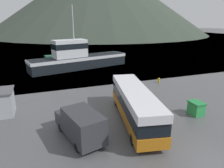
{
  "coord_description": "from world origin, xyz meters",
  "views": [
    {
      "loc": [
        -10.16,
        -8.16,
        9.16
      ],
      "look_at": [
        -2.39,
        12.92,
        2.0
      ],
      "focal_mm": 32.0,
      "sensor_mm": 36.0,
      "label": 1
    }
  ],
  "objects_px": {
    "delivery_van": "(80,124)",
    "storage_bin": "(196,108)",
    "small_boat": "(56,56)",
    "tour_bus": "(135,103)",
    "fishing_boat": "(77,58)"
  },
  "relations": [
    {
      "from": "delivery_van",
      "to": "storage_bin",
      "type": "xyz_separation_m",
      "value": [
        11.87,
        0.26,
        -0.61
      ]
    },
    {
      "from": "storage_bin",
      "to": "small_boat",
      "type": "height_order",
      "value": "storage_bin"
    },
    {
      "from": "tour_bus",
      "to": "small_boat",
      "type": "xyz_separation_m",
      "value": [
        -3.83,
        37.67,
        -1.43
      ]
    },
    {
      "from": "delivery_van",
      "to": "small_boat",
      "type": "xyz_separation_m",
      "value": [
        1.58,
        38.92,
        -0.96
      ]
    },
    {
      "from": "delivery_van",
      "to": "tour_bus",
      "type": "bearing_deg",
      "value": -0.45
    },
    {
      "from": "delivery_van",
      "to": "small_boat",
      "type": "distance_m",
      "value": 38.96
    },
    {
      "from": "delivery_van",
      "to": "storage_bin",
      "type": "relative_size",
      "value": 3.88
    },
    {
      "from": "storage_bin",
      "to": "small_boat",
      "type": "bearing_deg",
      "value": 104.9
    },
    {
      "from": "storage_bin",
      "to": "tour_bus",
      "type": "bearing_deg",
      "value": 171.23
    },
    {
      "from": "delivery_van",
      "to": "fishing_boat",
      "type": "xyz_separation_m",
      "value": [
        4.61,
        25.1,
        0.75
      ]
    },
    {
      "from": "tour_bus",
      "to": "fishing_boat",
      "type": "relative_size",
      "value": 0.55
    },
    {
      "from": "small_boat",
      "to": "tour_bus",
      "type": "bearing_deg",
      "value": -6.48
    },
    {
      "from": "tour_bus",
      "to": "fishing_boat",
      "type": "xyz_separation_m",
      "value": [
        -0.8,
        23.85,
        0.28
      ]
    },
    {
      "from": "tour_bus",
      "to": "fishing_boat",
      "type": "bearing_deg",
      "value": 103.64
    },
    {
      "from": "delivery_van",
      "to": "fishing_boat",
      "type": "bearing_deg",
      "value": 66.1
    }
  ]
}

